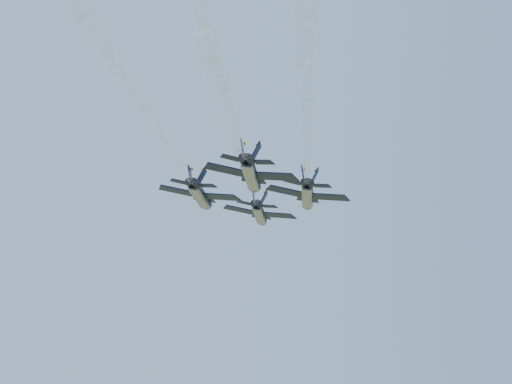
{
  "coord_description": "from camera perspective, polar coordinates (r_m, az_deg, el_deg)",
  "views": [
    {
      "loc": [
        -10.43,
        -106.05,
        74.98
      ],
      "look_at": [
        -1.79,
        1.23,
        100.79
      ],
      "focal_mm": 45.0,
      "sensor_mm": 36.0,
      "label": 1
    }
  ],
  "objects": [
    {
      "name": "smoke_trail_lead",
      "position": [
        79.04,
        -2.21,
        4.82
      ],
      "size": [
        11.67,
        61.97,
        2.04
      ],
      "rotation": [
        0.0,
        0.16,
        -0.16
      ],
      "color": "white"
    },
    {
      "name": "jet_left",
      "position": [
        108.96,
        -4.94,
        -0.29
      ],
      "size": [
        14.08,
        18.63,
        4.35
      ],
      "rotation": [
        0.0,
        0.16,
        -0.16
      ],
      "color": "black"
    },
    {
      "name": "jet_right",
      "position": [
        109.04,
        4.6,
        -0.31
      ],
      "size": [
        14.08,
        18.63,
        4.35
      ],
      "rotation": [
        0.0,
        0.16,
        -0.16
      ],
      "color": "black"
    },
    {
      "name": "smoke_trail_slot",
      "position": [
        52.54,
        -5.04,
        14.74
      ],
      "size": [
        11.67,
        61.97,
        2.04
      ],
      "rotation": [
        0.0,
        0.16,
        -0.16
      ],
      "color": "white"
    },
    {
      "name": "smoke_trail_left",
      "position": [
        65.73,
        -11.72,
        8.99
      ],
      "size": [
        11.67,
        61.97,
        2.04
      ],
      "rotation": [
        0.0,
        0.16,
        -0.16
      ],
      "color": "white"
    },
    {
      "name": "jet_slot",
      "position": [
        95.64,
        -0.4,
        1.52
      ],
      "size": [
        14.08,
        18.63,
        4.35
      ],
      "rotation": [
        0.0,
        0.16,
        -0.16
      ],
      "color": "black"
    },
    {
      "name": "smoke_trail_right",
      "position": [
        64.7,
        4.45,
        9.1
      ],
      "size": [
        11.67,
        61.97,
        2.04
      ],
      "rotation": [
        0.0,
        0.16,
        -0.16
      ],
      "color": "white"
    },
    {
      "name": "jet_lead",
      "position": [
        123.77,
        0.35,
        -1.94
      ],
      "size": [
        14.08,
        18.63,
        4.35
      ],
      "rotation": [
        0.0,
        0.16,
        -0.16
      ],
      "color": "black"
    }
  ]
}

